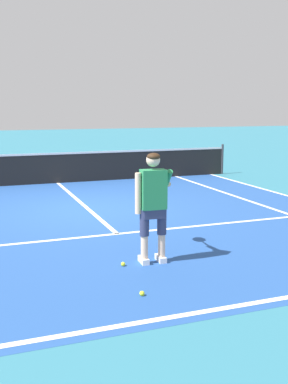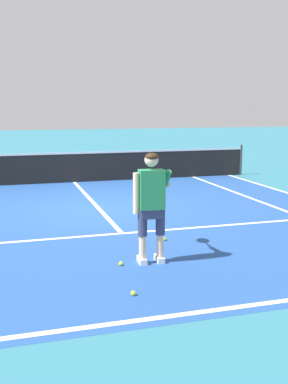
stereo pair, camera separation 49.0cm
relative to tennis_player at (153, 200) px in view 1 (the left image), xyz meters
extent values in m
plane|color=teal|center=(-0.04, 4.08, -0.99)|extent=(80.00, 80.00, 0.00)
cube|color=#234C93|center=(-0.04, 3.14, -0.99)|extent=(10.98, 10.41, 0.00)
cube|color=white|center=(-0.04, -1.86, -0.99)|extent=(10.98, 0.10, 0.01)
cube|color=white|center=(-0.04, 1.75, -0.99)|extent=(8.23, 0.10, 0.01)
cube|color=white|center=(-0.04, 4.95, -0.99)|extent=(0.10, 6.40, 0.01)
cube|color=white|center=(4.07, 3.14, -0.99)|extent=(0.10, 10.01, 0.01)
cylinder|color=#333338|center=(5.90, 8.15, -0.45)|extent=(0.08, 0.08, 1.07)
cube|color=black|center=(-0.04, 8.15, -0.53)|extent=(11.84, 0.02, 0.91)
cube|color=white|center=(-0.04, 8.15, -0.05)|extent=(11.84, 0.03, 0.06)
cube|color=white|center=(-0.15, 0.02, -0.94)|extent=(0.13, 0.29, 0.09)
cube|color=white|center=(0.13, 0.00, -0.94)|extent=(0.13, 0.29, 0.09)
cylinder|color=beige|center=(-0.15, -0.02, -0.72)|extent=(0.11, 0.11, 0.36)
cylinder|color=#2D3351|center=(-0.15, -0.02, -0.33)|extent=(0.14, 0.14, 0.41)
cylinder|color=beige|center=(0.13, -0.04, -0.72)|extent=(0.11, 0.11, 0.36)
cylinder|color=#2D3351|center=(0.13, -0.04, -0.33)|extent=(0.14, 0.14, 0.41)
cube|color=#2D3351|center=(-0.01, -0.03, -0.17)|extent=(0.35, 0.22, 0.20)
cube|color=#28844C|center=(-0.01, -0.03, 0.17)|extent=(0.39, 0.24, 0.60)
cylinder|color=beige|center=(-0.25, -0.01, 0.12)|extent=(0.09, 0.09, 0.62)
cylinder|color=#28844C|center=(0.26, 0.05, 0.32)|extent=(0.10, 0.27, 0.29)
cylinder|color=beige|center=(0.31, 0.25, 0.18)|extent=(0.10, 0.29, 0.14)
sphere|color=beige|center=(-0.01, -0.02, 0.62)|extent=(0.21, 0.21, 0.21)
ellipsoid|color=#382314|center=(-0.01, -0.04, 0.67)|extent=(0.21, 0.21, 0.12)
cylinder|color=#232326|center=(0.34, 0.47, 0.15)|extent=(0.04, 0.20, 0.03)
cylinder|color=black|center=(0.35, 0.62, 0.15)|extent=(0.03, 0.10, 0.02)
torus|color=black|center=(0.36, 0.81, 0.15)|extent=(0.04, 0.30, 0.30)
cylinder|color=silver|center=(0.36, 0.81, 0.15)|extent=(0.02, 0.25, 0.25)
sphere|color=#CCE02D|center=(0.58, 1.06, -0.96)|extent=(0.07, 0.07, 0.07)
sphere|color=#CCE02D|center=(-0.49, -0.01, -0.96)|extent=(0.07, 0.07, 0.07)
sphere|color=#CCE02D|center=(-0.61, -1.16, -0.96)|extent=(0.07, 0.07, 0.07)
camera|label=1|loc=(-2.53, -6.39, 1.39)|focal=43.21mm
camera|label=2|loc=(-2.06, -6.55, 1.39)|focal=43.21mm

